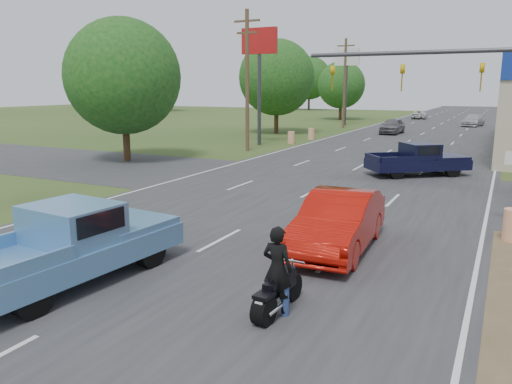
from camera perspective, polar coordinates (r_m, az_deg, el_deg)
The scene contains 22 objects.
main_road at distance 45.49m, azimuth 17.00°, elevation 5.55°, with size 15.00×180.00×0.02m, color #2D2D30.
cross_road at distance 24.30m, azimuth 7.98°, elevation 0.83°, with size 120.00×10.00×0.02m, color #2D2D30.
utility_pole_5 at distance 36.82m, azimuth -1.01°, elevation 12.97°, with size 2.00×0.28×10.00m.
utility_pole_6 at distance 59.14m, azimuth 10.09°, elevation 12.38°, with size 2.00×0.28×10.00m.
tree_0 at distance 32.74m, azimuth -14.95°, elevation 12.62°, with size 7.14×7.14×8.84m.
tree_1 at distance 51.17m, azimuth 2.37°, elevation 12.94°, with size 7.56×7.56×9.36m.
tree_2 at distance 73.90m, azimuth 9.71°, elevation 11.98°, with size 6.72×6.72×8.32m.
tree_4 at distance 101.29m, azimuth -11.83°, elevation 12.88°, with size 9.24×9.24×11.44m.
tree_6 at distance 106.49m, azimuth 6.12°, elevation 12.84°, with size 8.82×8.82×10.92m.
barrel_2 at distance 42.03m, azimuth 4.05°, elevation 6.23°, with size 0.56×0.56×1.00m, color orange.
barrel_3 at distance 45.63m, azimuth 6.35°, elevation 6.63°, with size 0.56×0.56×1.00m, color orange.
pole_sign_left_near at distance 40.92m, azimuth 0.38°, elevation 15.46°, with size 3.00×0.35×9.20m.
pole_sign_left_far at distance 63.31m, azimuth 10.34°, elevation 14.01°, with size 3.00×0.35×9.20m.
signal_mast at distance 21.69m, azimuth 22.49°, elevation 11.48°, with size 9.12×0.40×7.00m.
red_convertible at distance 14.49m, azimuth 9.40°, elevation -3.42°, with size 1.77×5.08×1.67m, color #B11108.
motorcycle at distance 10.46m, azimuth 2.32°, elevation -11.69°, with size 0.60×1.96×0.99m.
rider at distance 10.32m, azimuth 2.44°, elevation -9.28°, with size 0.66×0.43×1.80m, color black.
blue_pickup at distance 12.87m, azimuth -20.01°, elevation -5.38°, with size 2.68×5.90×1.90m.
navy_pickup at distance 27.92m, azimuth 18.20°, elevation 3.58°, with size 5.36×4.79×1.73m.
distant_car_grey at distance 52.49m, azimuth 15.32°, elevation 7.27°, with size 1.83×4.56×1.55m, color slate.
distant_car_silver at distance 66.10m, azimuth 23.56°, elevation 7.50°, with size 1.95×4.79×1.39m, color #BBBAC0.
distant_car_white at distance 78.91m, azimuth 18.16°, elevation 8.40°, with size 2.05×4.44×1.23m, color silver.
Camera 1 is at (7.57, -4.62, 4.62)m, focal length 35.00 mm.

